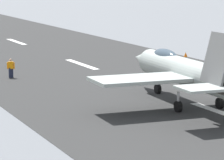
# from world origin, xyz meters

# --- Properties ---
(ground_plane) EXTENTS (400.00, 400.00, 0.00)m
(ground_plane) POSITION_xyz_m (0.00, 0.00, 0.00)
(ground_plane) COLOR slate
(runway_strip) EXTENTS (240.00, 26.00, 0.02)m
(runway_strip) POSITION_xyz_m (-0.02, 0.00, 0.01)
(runway_strip) COLOR #2E2E2D
(runway_strip) RESTS_ON ground
(fighter_jet) EXTENTS (17.31, 14.69, 5.63)m
(fighter_jet) POSITION_xyz_m (2.79, 0.83, 2.43)
(fighter_jet) COLOR #A5AFA9
(fighter_jet) RESTS_ON ground
(crew_person) EXTENTS (0.44, 0.64, 1.73)m
(crew_person) POSITION_xyz_m (19.83, 8.91, 0.87)
(crew_person) COLOR #1E2338
(crew_person) RESTS_ON ground
(marker_cone_far) EXTENTS (0.44, 0.44, 0.55)m
(marker_cone_far) POSITION_xyz_m (26.28, -12.73, 0.28)
(marker_cone_far) COLOR orange
(marker_cone_far) RESTS_ON ground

